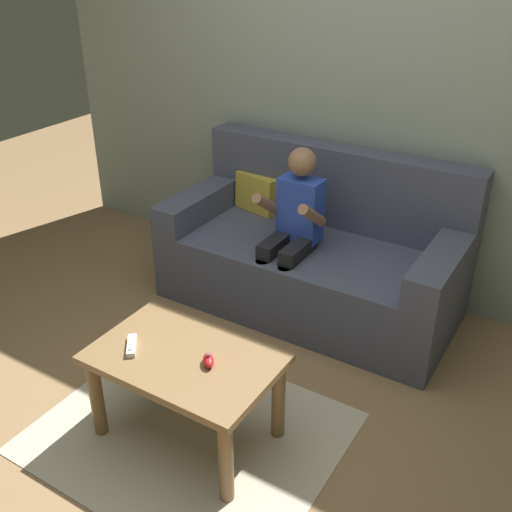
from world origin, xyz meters
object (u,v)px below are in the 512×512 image
object	(u,v)px
person_seated_on_couch	(292,226)
nunchuk_red	(208,360)
couch	(313,255)
game_remote_white_near_edge	(132,346)
coffee_table	(185,371)

from	to	relation	value
person_seated_on_couch	nunchuk_red	distance (m)	1.11
couch	game_remote_white_near_edge	xyz separation A→B (m)	(-0.18, -1.36, 0.14)
nunchuk_red	game_remote_white_near_edge	bearing A→B (deg)	-166.27
person_seated_on_couch	game_remote_white_near_edge	distance (m)	1.18
coffee_table	game_remote_white_near_edge	distance (m)	0.25
couch	game_remote_white_near_edge	size ratio (longest dim) A/B	12.79
couch	person_seated_on_couch	xyz separation A→B (m)	(-0.05, -0.19, 0.25)
person_seated_on_couch	nunchuk_red	xyz separation A→B (m)	(0.21, -1.09, -0.11)
coffee_table	nunchuk_red	xyz separation A→B (m)	(0.12, 0.01, 0.10)
couch	game_remote_white_near_edge	bearing A→B (deg)	-97.51
coffee_table	game_remote_white_near_edge	bearing A→B (deg)	-160.94
coffee_table	nunchuk_red	bearing A→B (deg)	3.36
coffee_table	nunchuk_red	distance (m)	0.16
couch	person_seated_on_couch	distance (m)	0.32
nunchuk_red	coffee_table	bearing A→B (deg)	-176.64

